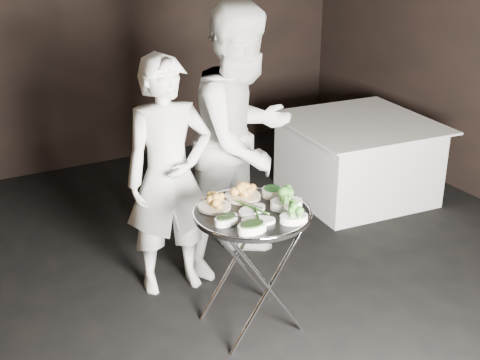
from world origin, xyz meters
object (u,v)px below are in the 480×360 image
waiter_left (169,177)px  waiter_right (243,140)px  serving_tray (252,213)px  tray_stand (252,265)px  dining_table (357,159)px

waiter_left → waiter_right: bearing=12.5°
serving_tray → waiter_right: (0.36, 0.76, 0.17)m
tray_stand → waiter_left: 0.83m
tray_stand → waiter_right: size_ratio=0.41×
waiter_left → waiter_right: waiter_right is taller
waiter_right → waiter_left: bearing=167.3°
waiter_left → waiter_right: 0.62m
tray_stand → serving_tray: size_ratio=1.10×
serving_tray → waiter_right: size_ratio=0.37×
tray_stand → waiter_right: (0.36, 0.76, 0.52)m
waiter_left → dining_table: size_ratio=1.32×
waiter_left → dining_table: (2.08, 0.62, -0.46)m
waiter_right → dining_table: waiter_right is taller
waiter_right → dining_table: (1.49, 0.56, -0.60)m
dining_table → serving_tray: bearing=-144.6°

